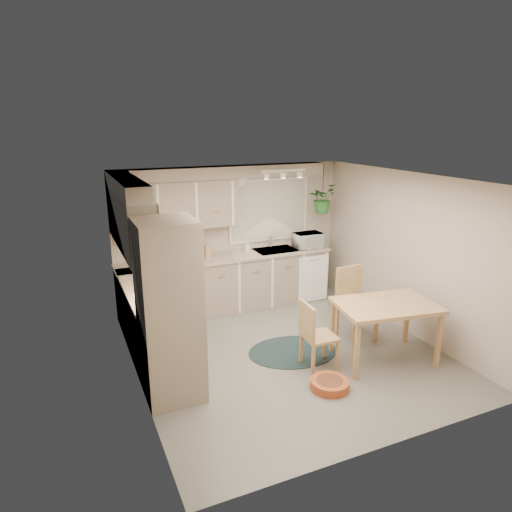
% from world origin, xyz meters
% --- Properties ---
extents(floor, '(4.20, 4.20, 0.00)m').
position_xyz_m(floor, '(0.00, 0.00, 0.00)').
color(floor, '#67645B').
rests_on(floor, ground).
extents(ceiling, '(4.20, 4.20, 0.00)m').
position_xyz_m(ceiling, '(0.00, 0.00, 2.40)').
color(ceiling, white).
rests_on(ceiling, wall_back).
extents(wall_back, '(4.00, 0.04, 2.40)m').
position_xyz_m(wall_back, '(0.00, 2.10, 1.20)').
color(wall_back, '#AFA091').
rests_on(wall_back, floor).
extents(wall_front, '(4.00, 0.04, 2.40)m').
position_xyz_m(wall_front, '(0.00, -2.10, 1.20)').
color(wall_front, '#AFA091').
rests_on(wall_front, floor).
extents(wall_left, '(0.04, 4.20, 2.40)m').
position_xyz_m(wall_left, '(-2.00, 0.00, 1.20)').
color(wall_left, '#AFA091').
rests_on(wall_left, floor).
extents(wall_right, '(0.04, 4.20, 2.40)m').
position_xyz_m(wall_right, '(2.00, 0.00, 1.20)').
color(wall_right, '#AFA091').
rests_on(wall_right, floor).
extents(base_cab_left, '(0.60, 1.85, 0.90)m').
position_xyz_m(base_cab_left, '(-1.70, 0.88, 0.45)').
color(base_cab_left, gray).
rests_on(base_cab_left, floor).
extents(base_cab_back, '(3.60, 0.60, 0.90)m').
position_xyz_m(base_cab_back, '(-0.20, 1.80, 0.45)').
color(base_cab_back, gray).
rests_on(base_cab_back, floor).
extents(counter_left, '(0.64, 1.89, 0.04)m').
position_xyz_m(counter_left, '(-1.69, 0.88, 0.92)').
color(counter_left, tan).
rests_on(counter_left, base_cab_left).
extents(counter_back, '(3.64, 0.64, 0.04)m').
position_xyz_m(counter_back, '(-0.20, 1.79, 0.92)').
color(counter_back, tan).
rests_on(counter_back, base_cab_back).
extents(oven_stack, '(0.65, 0.65, 2.10)m').
position_xyz_m(oven_stack, '(-1.68, -0.38, 1.05)').
color(oven_stack, gray).
rests_on(oven_stack, floor).
extents(wall_oven_face, '(0.02, 0.56, 0.58)m').
position_xyz_m(wall_oven_face, '(-1.35, -0.38, 1.05)').
color(wall_oven_face, white).
rests_on(wall_oven_face, oven_stack).
extents(upper_cab_left, '(0.35, 2.00, 0.75)m').
position_xyz_m(upper_cab_left, '(-1.82, 1.00, 1.83)').
color(upper_cab_left, gray).
rests_on(upper_cab_left, wall_left).
extents(upper_cab_back, '(2.00, 0.35, 0.75)m').
position_xyz_m(upper_cab_back, '(-1.00, 1.93, 1.83)').
color(upper_cab_back, gray).
rests_on(upper_cab_back, wall_back).
extents(soffit_left, '(0.30, 2.00, 0.20)m').
position_xyz_m(soffit_left, '(-1.85, 1.00, 2.30)').
color(soffit_left, '#AFA091').
rests_on(soffit_left, wall_left).
extents(soffit_back, '(3.60, 0.30, 0.20)m').
position_xyz_m(soffit_back, '(-0.20, 1.95, 2.30)').
color(soffit_back, '#AFA091').
rests_on(soffit_back, wall_back).
extents(cooktop, '(0.52, 0.58, 0.02)m').
position_xyz_m(cooktop, '(-1.68, 0.30, 0.94)').
color(cooktop, white).
rests_on(cooktop, counter_left).
extents(range_hood, '(0.40, 0.60, 0.14)m').
position_xyz_m(range_hood, '(-1.70, 0.30, 1.40)').
color(range_hood, white).
rests_on(range_hood, upper_cab_left).
extents(window_blinds, '(1.40, 0.02, 1.00)m').
position_xyz_m(window_blinds, '(0.70, 2.07, 1.60)').
color(window_blinds, beige).
rests_on(window_blinds, wall_back).
extents(window_frame, '(1.50, 0.02, 1.10)m').
position_xyz_m(window_frame, '(0.70, 2.08, 1.60)').
color(window_frame, silver).
rests_on(window_frame, wall_back).
extents(sink, '(0.70, 0.48, 0.10)m').
position_xyz_m(sink, '(0.70, 1.80, 0.90)').
color(sink, '#A5A6AC').
rests_on(sink, counter_back).
extents(dishwasher_front, '(0.58, 0.02, 0.83)m').
position_xyz_m(dishwasher_front, '(1.30, 1.49, 0.42)').
color(dishwasher_front, white).
rests_on(dishwasher_front, base_cab_back).
extents(track_light_bar, '(0.80, 0.04, 0.04)m').
position_xyz_m(track_light_bar, '(0.70, 1.55, 2.33)').
color(track_light_bar, white).
rests_on(track_light_bar, ceiling).
extents(wall_clock, '(0.30, 0.03, 0.30)m').
position_xyz_m(wall_clock, '(0.15, 2.07, 2.18)').
color(wall_clock, gold).
rests_on(wall_clock, wall_back).
extents(dining_table, '(1.40, 1.04, 0.81)m').
position_xyz_m(dining_table, '(1.10, -0.68, 0.40)').
color(dining_table, tan).
rests_on(dining_table, floor).
extents(chair_left, '(0.44, 0.44, 0.90)m').
position_xyz_m(chair_left, '(0.22, -0.49, 0.45)').
color(chair_left, tan).
rests_on(chair_left, floor).
extents(chair_back, '(0.52, 0.52, 1.05)m').
position_xyz_m(chair_back, '(1.17, 0.01, 0.52)').
color(chair_back, tan).
rests_on(chair_back, floor).
extents(braided_rug, '(1.39, 1.13, 0.01)m').
position_xyz_m(braided_rug, '(0.09, -0.02, 0.01)').
color(braided_rug, black).
rests_on(braided_rug, floor).
extents(pet_bed, '(0.62, 0.62, 0.11)m').
position_xyz_m(pet_bed, '(0.07, -1.00, 0.05)').
color(pet_bed, '#B04023').
rests_on(pet_bed, floor).
extents(microwave, '(0.50, 0.29, 0.33)m').
position_xyz_m(microwave, '(1.29, 1.70, 1.11)').
color(microwave, white).
rests_on(microwave, counter_back).
extents(soap_bottle, '(0.08, 0.17, 0.08)m').
position_xyz_m(soap_bottle, '(0.22, 1.95, 0.98)').
color(soap_bottle, white).
rests_on(soap_bottle, counter_back).
extents(hanging_plant, '(0.62, 0.65, 0.40)m').
position_xyz_m(hanging_plant, '(1.55, 1.70, 1.75)').
color(hanging_plant, '#276227').
rests_on(hanging_plant, ceiling).
extents(coffee_maker, '(0.21, 0.25, 0.33)m').
position_xyz_m(coffee_maker, '(-0.93, 1.80, 1.11)').
color(coffee_maker, black).
rests_on(coffee_maker, counter_back).
extents(toaster, '(0.32, 0.23, 0.18)m').
position_xyz_m(toaster, '(-0.76, 1.82, 1.03)').
color(toaster, '#A5A6AC').
rests_on(toaster, counter_back).
extents(knife_block, '(0.11, 0.11, 0.21)m').
position_xyz_m(knife_block, '(-0.52, 1.85, 1.04)').
color(knife_block, tan).
rests_on(knife_block, counter_back).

